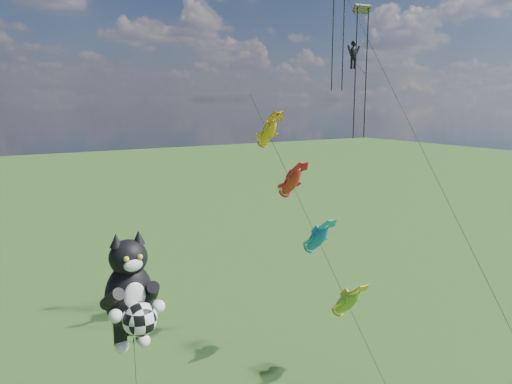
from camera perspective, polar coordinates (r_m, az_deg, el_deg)
cat_kite_rig at (r=21.11m, az=-14.08°, el=-11.20°), size 2.34×4.10×11.00m
fish_windsock_rig at (r=31.69m, az=5.51°, el=-2.05°), size 1.16×15.97×16.58m
parafoil_rig at (r=34.52m, az=11.37°, el=15.59°), size 1.89×17.55×24.31m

